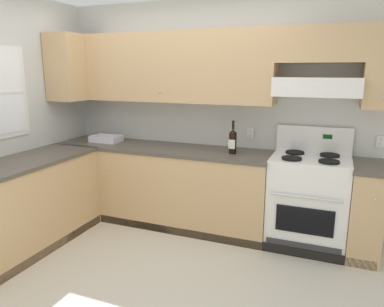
{
  "coord_description": "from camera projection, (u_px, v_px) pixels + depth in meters",
  "views": [
    {
      "loc": [
        1.57,
        -2.4,
        1.77
      ],
      "look_at": [
        0.33,
        0.7,
        1.0
      ],
      "focal_mm": 33.84,
      "sensor_mm": 36.0,
      "label": 1
    }
  ],
  "objects": [
    {
      "name": "ground_plane",
      "position": [
        127.0,
        279.0,
        3.14
      ],
      "size": [
        7.04,
        7.04,
        0.0
      ],
      "primitive_type": "plane",
      "color": "beige"
    },
    {
      "name": "wall_back",
      "position": [
        224.0,
        97.0,
        4.05
      ],
      "size": [
        4.68,
        0.57,
        2.55
      ],
      "color": "silver",
      "rests_on": "ground_plane"
    },
    {
      "name": "counter_back_run",
      "position": [
        179.0,
        187.0,
        4.18
      ],
      "size": [
        3.6,
        0.65,
        0.91
      ],
      "color": "tan",
      "rests_on": "ground_plane"
    },
    {
      "name": "counter_left_run",
      "position": [
        13.0,
        211.0,
        3.48
      ],
      "size": [
        0.63,
        1.91,
        0.91
      ],
      "color": "tan",
      "rests_on": "ground_plane"
    },
    {
      "name": "stove",
      "position": [
        308.0,
        201.0,
        3.67
      ],
      "size": [
        0.76,
        0.62,
        1.2
      ],
      "color": "white",
      "rests_on": "ground_plane"
    },
    {
      "name": "wine_bottle",
      "position": [
        233.0,
        141.0,
        3.8
      ],
      "size": [
        0.08,
        0.08,
        0.35
      ],
      "color": "black",
      "rests_on": "counter_back_run"
    },
    {
      "name": "bowl",
      "position": [
        106.0,
        140.0,
        4.45
      ],
      "size": [
        0.36,
        0.24,
        0.08
      ],
      "color": "silver",
      "rests_on": "counter_back_run"
    }
  ]
}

